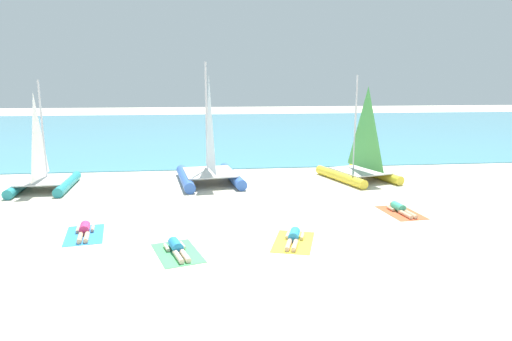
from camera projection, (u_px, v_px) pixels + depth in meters
ground_plane at (245, 176)px, 22.37m from camera, size 120.00×120.00×0.00m
ocean_water at (224, 129)px, 43.47m from camera, size 120.00×40.00×0.05m
sailboat_yellow at (359, 165)px, 21.27m from camera, size 3.34×4.28×4.90m
sailboat_teal at (43, 174)px, 19.38m from camera, size 2.46×3.69×4.68m
sailboat_blue at (209, 165)px, 20.65m from camera, size 3.21×4.52×5.49m
towel_leftmost at (85, 235)px, 13.75m from camera, size 1.41×2.06×0.01m
sunbather_leftmost at (84, 230)px, 13.79m from camera, size 0.66×1.57×0.30m
towel_center_left at (178, 253)px, 12.30m from camera, size 1.60×2.14×0.01m
sunbather_center_left at (177, 248)px, 12.34m from camera, size 0.82×1.54×0.30m
towel_center_right at (293, 242)px, 13.15m from camera, size 1.63×2.15×0.01m
sunbather_center_right at (294, 237)px, 13.19m from camera, size 0.84×1.54×0.30m
towel_rightmost at (401, 213)px, 16.07m from camera, size 1.27×1.99×0.01m
sunbather_rightmost at (400, 209)px, 16.11m from camera, size 0.58×1.57×0.30m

